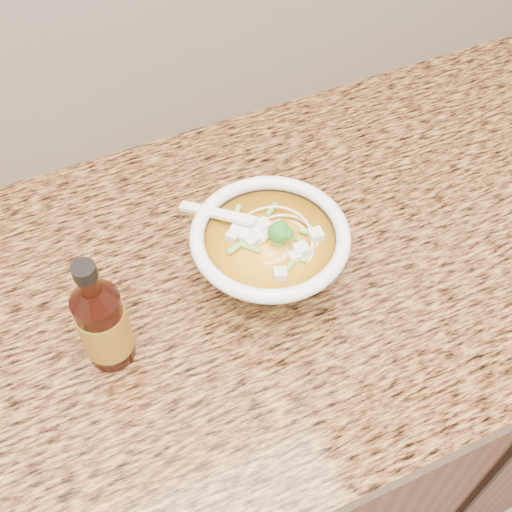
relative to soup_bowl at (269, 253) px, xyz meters
name	(u,v)px	position (x,y,z in m)	size (l,w,h in m)	color
cabinet	(151,451)	(-0.23, 0.02, -0.52)	(4.00, 0.65, 0.86)	#391D11
counter_slab	(107,329)	(-0.23, 0.02, -0.07)	(4.00, 0.68, 0.04)	olive
soup_bowl	(269,253)	(0.00, 0.00, 0.00)	(0.21, 0.21, 0.12)	white
hot_sauce_bottle	(103,324)	(-0.23, -0.03, 0.02)	(0.06, 0.06, 0.18)	#3A0F08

